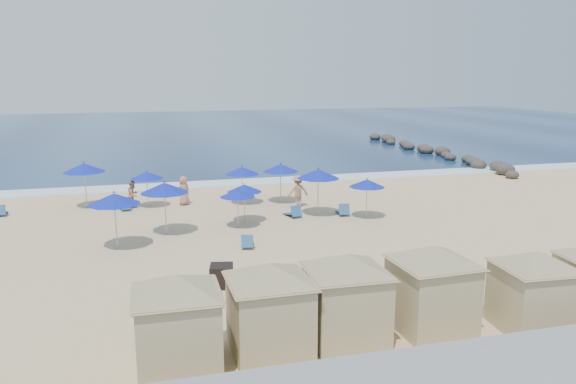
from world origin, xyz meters
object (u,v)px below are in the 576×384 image
object	(u,v)px
cabana_3	(432,277)
cabana_4	(534,280)
umbrella_2	(84,168)
beachgoer_1	(133,195)
umbrella_8	(244,188)
umbrella_5	(164,188)
beachgoer_3	(184,191)
umbrella_3	(114,199)
trash_bin	(222,276)
cabana_2	(346,286)
rock_jetty	(432,151)
umbrella_11	(367,183)
beachgoer_2	(298,191)
umbrella_10	(318,174)
cabana_0	(177,310)
cabana_1	(270,297)
umbrella_6	(238,193)
umbrella_9	(281,168)
umbrella_4	(147,175)
umbrella_7	(242,171)

from	to	relation	value
cabana_3	cabana_4	bearing A→B (deg)	-15.21
umbrella_2	beachgoer_1	xyz separation A→B (m)	(2.64, -0.92, -1.54)
umbrella_8	umbrella_5	bearing A→B (deg)	-164.17
umbrella_8	beachgoer_3	world-z (taller)	umbrella_8
umbrella_3	beachgoer_1	distance (m)	7.86
trash_bin	umbrella_5	bearing A→B (deg)	113.72
cabana_2	umbrella_5	size ratio (longest dim) A/B	1.75
rock_jetty	beachgoer_3	world-z (taller)	beachgoer_3
umbrella_5	umbrella_11	world-z (taller)	umbrella_5
umbrella_5	cabana_4	bearing A→B (deg)	-53.14
beachgoer_2	umbrella_10	bearing A→B (deg)	102.47
umbrella_2	beachgoer_3	xyz separation A→B (m)	(5.54, -0.77, -1.49)
umbrella_5	beachgoer_1	world-z (taller)	umbrella_5
umbrella_3	umbrella_5	xyz separation A→B (m)	(2.26, 1.78, 0.03)
trash_bin	umbrella_2	xyz separation A→B (m)	(-5.71, 14.40, 1.95)
umbrella_2	beachgoer_2	distance (m)	12.40
cabana_0	cabana_1	xyz separation A→B (m)	(2.53, 0.25, -0.00)
beachgoer_2	cabana_3	bearing A→B (deg)	87.42
umbrella_11	beachgoer_2	bearing A→B (deg)	129.70
umbrella_6	umbrella_10	distance (m)	4.90
cabana_2	umbrella_9	distance (m)	18.01
rock_jetty	beachgoer_1	xyz separation A→B (m)	(-27.89, -15.35, 0.45)
rock_jetty	umbrella_3	world-z (taller)	umbrella_3
cabana_1	umbrella_10	bearing A→B (deg)	66.84
umbrella_4	umbrella_11	distance (m)	12.68
umbrella_11	umbrella_7	bearing A→B (deg)	139.46
umbrella_11	beachgoer_3	distance (m)	10.93
umbrella_6	umbrella_7	bearing A→B (deg)	76.99
cabana_3	beachgoer_3	distance (m)	19.67
cabana_0	umbrella_7	size ratio (longest dim) A/B	1.96
cabana_0	umbrella_7	distance (m)	19.13
cabana_1	umbrella_9	xyz separation A→B (m)	(4.96, 17.95, 0.49)
umbrella_6	umbrella_10	size ratio (longest dim) A/B	0.77
umbrella_9	beachgoer_2	distance (m)	1.94
umbrella_4	beachgoer_3	xyz separation A→B (m)	(2.09, 0.04, -1.03)
cabana_3	umbrella_9	world-z (taller)	cabana_3
rock_jetty	umbrella_4	bearing A→B (deg)	-150.64
beachgoer_1	beachgoer_3	size ratio (longest dim) A/B	0.94
cabana_0	cabana_2	bearing A→B (deg)	4.67
trash_bin	cabana_4	bearing A→B (deg)	-22.59
umbrella_2	umbrella_4	bearing A→B (deg)	-13.17
umbrella_7	umbrella_10	world-z (taller)	umbrella_10
rock_jetty	umbrella_10	distance (m)	26.83
umbrella_5	umbrella_10	size ratio (longest dim) A/B	0.99
cabana_1	beachgoer_2	xyz separation A→B (m)	(5.65, 16.59, -0.71)
umbrella_6	umbrella_9	bearing A→B (deg)	54.42
umbrella_4	umbrella_10	distance (m)	10.04
cabana_0	beachgoer_1	bearing A→B (deg)	93.33
umbrella_2	umbrella_8	xyz separation A→B (m)	(8.27, -5.66, -0.53)
umbrella_8	beachgoer_1	xyz separation A→B (m)	(-5.63, 4.74, -1.01)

